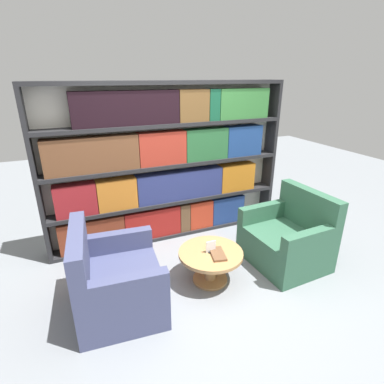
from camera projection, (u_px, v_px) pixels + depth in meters
ground_plane at (210, 286)px, 3.45m from camera, size 14.00×14.00×0.00m
bookshelf at (167, 166)px, 4.20m from camera, size 3.42×0.30×2.21m
armchair_left at (115, 282)px, 3.02m from camera, size 0.91×1.01×0.94m
armchair_right at (288, 239)px, 3.82m from camera, size 0.87×0.98×0.94m
coffee_table at (211, 260)px, 3.45m from camera, size 0.74×0.74×0.39m
table_sign at (211, 247)px, 3.39m from camera, size 0.12×0.06×0.14m
stray_book at (218, 254)px, 3.34m from camera, size 0.20×0.30×0.03m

